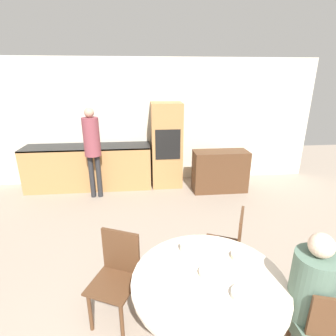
{
  "coord_description": "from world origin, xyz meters",
  "views": [
    {
      "loc": [
        -0.27,
        -0.15,
        2.23
      ],
      "look_at": [
        0.07,
        3.1,
        1.08
      ],
      "focal_mm": 28.0,
      "sensor_mm": 36.0,
      "label": 1
    }
  ],
  "objects_px": {
    "sideboard": "(220,171)",
    "cup": "(184,247)",
    "oven_unit": "(166,145)",
    "bowl_far": "(244,295)",
    "chair_far_left": "(117,272)",
    "chair_near_right": "(328,332)",
    "bowl_near": "(208,273)",
    "bowl_centre": "(239,256)",
    "dining_table": "(207,301)",
    "person_seated": "(312,297)",
    "person_standing": "(92,143)",
    "chair_far_right": "(230,244)"
  },
  "relations": [
    {
      "from": "oven_unit",
      "to": "bowl_far",
      "type": "relative_size",
      "value": 9.36
    },
    {
      "from": "bowl_near",
      "to": "dining_table",
      "type": "bearing_deg",
      "value": -99.34
    },
    {
      "from": "person_seated",
      "to": "chair_near_right",
      "type": "bearing_deg",
      "value": -45.89
    },
    {
      "from": "oven_unit",
      "to": "chair_far_left",
      "type": "distance_m",
      "value": 3.36
    },
    {
      "from": "chair_near_right",
      "to": "chair_far_right",
      "type": "relative_size",
      "value": 1.0
    },
    {
      "from": "chair_far_left",
      "to": "person_seated",
      "type": "xyz_separation_m",
      "value": [
        1.46,
        -0.67,
        0.22
      ]
    },
    {
      "from": "bowl_centre",
      "to": "person_seated",
      "type": "bearing_deg",
      "value": -50.1
    },
    {
      "from": "bowl_near",
      "to": "cup",
      "type": "bearing_deg",
      "value": 113.65
    },
    {
      "from": "chair_far_right",
      "to": "cup",
      "type": "xyz_separation_m",
      "value": [
        -0.57,
        -0.38,
        0.28
      ]
    },
    {
      "from": "bowl_far",
      "to": "bowl_centre",
      "type": "bearing_deg",
      "value": 74.84
    },
    {
      "from": "cup",
      "to": "chair_far_left",
      "type": "bearing_deg",
      "value": 174.28
    },
    {
      "from": "person_seated",
      "to": "person_standing",
      "type": "xyz_separation_m",
      "value": [
        -2.1,
        3.42,
        0.36
      ]
    },
    {
      "from": "chair_far_right",
      "to": "bowl_near",
      "type": "height_order",
      "value": "chair_far_right"
    },
    {
      "from": "chair_near_right",
      "to": "bowl_near",
      "type": "relative_size",
      "value": 5.72
    },
    {
      "from": "chair_far_left",
      "to": "person_seated",
      "type": "height_order",
      "value": "person_seated"
    },
    {
      "from": "chair_far_left",
      "to": "cup",
      "type": "distance_m",
      "value": 0.68
    },
    {
      "from": "chair_far_right",
      "to": "person_standing",
      "type": "xyz_separation_m",
      "value": [
        -1.83,
        2.43,
        0.58
      ]
    },
    {
      "from": "person_seated",
      "to": "cup",
      "type": "xyz_separation_m",
      "value": [
        -0.84,
        0.61,
        0.05
      ]
    },
    {
      "from": "oven_unit",
      "to": "bowl_near",
      "type": "xyz_separation_m",
      "value": [
        -0.02,
        -3.63,
        -0.12
      ]
    },
    {
      "from": "person_seated",
      "to": "bowl_centre",
      "type": "bearing_deg",
      "value": 129.9
    },
    {
      "from": "cup",
      "to": "person_seated",
      "type": "bearing_deg",
      "value": -35.92
    },
    {
      "from": "person_seated",
      "to": "bowl_near",
      "type": "distance_m",
      "value": 0.75
    },
    {
      "from": "sideboard",
      "to": "cup",
      "type": "distance_m",
      "value": 3.14
    },
    {
      "from": "dining_table",
      "to": "bowl_near",
      "type": "bearing_deg",
      "value": 80.66
    },
    {
      "from": "sideboard",
      "to": "chair_near_right",
      "type": "relative_size",
      "value": 1.23
    },
    {
      "from": "sideboard",
      "to": "chair_near_right",
      "type": "distance_m",
      "value": 3.59
    },
    {
      "from": "chair_far_right",
      "to": "bowl_centre",
      "type": "bearing_deg",
      "value": 11.83
    },
    {
      "from": "oven_unit",
      "to": "person_standing",
      "type": "bearing_deg",
      "value": -160.77
    },
    {
      "from": "dining_table",
      "to": "cup",
      "type": "bearing_deg",
      "value": 109.92
    },
    {
      "from": "oven_unit",
      "to": "chair_near_right",
      "type": "xyz_separation_m",
      "value": [
        0.78,
        -4.02,
        -0.38
      ]
    },
    {
      "from": "bowl_near",
      "to": "sideboard",
      "type": "bearing_deg",
      "value": 71.64
    },
    {
      "from": "oven_unit",
      "to": "chair_far_left",
      "type": "relative_size",
      "value": 1.98
    },
    {
      "from": "chair_near_right",
      "to": "bowl_centre",
      "type": "relative_size",
      "value": 6.55
    },
    {
      "from": "person_seated",
      "to": "bowl_near",
      "type": "xyz_separation_m",
      "value": [
        -0.7,
        0.28,
        0.03
      ]
    },
    {
      "from": "sideboard",
      "to": "dining_table",
      "type": "relative_size",
      "value": 0.89
    },
    {
      "from": "sideboard",
      "to": "dining_table",
      "type": "height_order",
      "value": "sideboard"
    },
    {
      "from": "oven_unit",
      "to": "bowl_far",
      "type": "xyz_separation_m",
      "value": [
        0.18,
        -3.88,
        -0.12
      ]
    },
    {
      "from": "oven_unit",
      "to": "sideboard",
      "type": "bearing_deg",
      "value": -22.52
    },
    {
      "from": "chair_far_left",
      "to": "bowl_near",
      "type": "bearing_deg",
      "value": -2.91
    },
    {
      "from": "chair_near_right",
      "to": "person_standing",
      "type": "relative_size",
      "value": 0.51
    },
    {
      "from": "sideboard",
      "to": "chair_far_right",
      "type": "distance_m",
      "value": 2.57
    },
    {
      "from": "person_seated",
      "to": "bowl_centre",
      "type": "relative_size",
      "value": 9.2
    },
    {
      "from": "bowl_far",
      "to": "bowl_near",
      "type": "bearing_deg",
      "value": 128.87
    },
    {
      "from": "bowl_centre",
      "to": "sideboard",
      "type": "bearing_deg",
      "value": 76.1
    },
    {
      "from": "sideboard",
      "to": "person_seated",
      "type": "bearing_deg",
      "value": -95.97
    },
    {
      "from": "chair_far_left",
      "to": "chair_near_right",
      "type": "bearing_deg",
      "value": -2.46
    },
    {
      "from": "oven_unit",
      "to": "bowl_centre",
      "type": "height_order",
      "value": "oven_unit"
    },
    {
      "from": "person_seated",
      "to": "bowl_far",
      "type": "distance_m",
      "value": 0.5
    },
    {
      "from": "chair_near_right",
      "to": "bowl_far",
      "type": "distance_m",
      "value": 0.67
    },
    {
      "from": "dining_table",
      "to": "bowl_near",
      "type": "relative_size",
      "value": 7.91
    }
  ]
}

